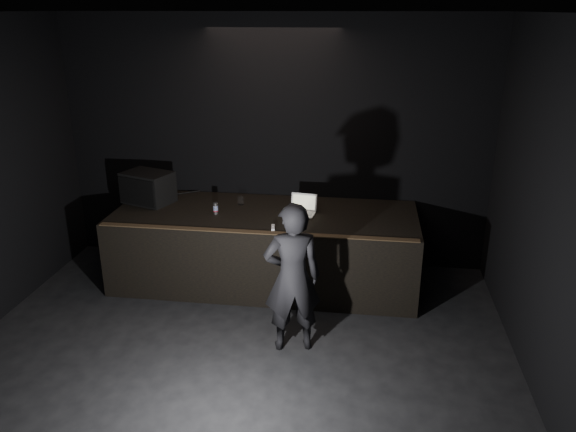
% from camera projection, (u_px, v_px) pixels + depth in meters
% --- Properties ---
extents(ground, '(7.00, 7.00, 0.00)m').
position_uv_depth(ground, '(214.00, 412.00, 5.23)').
color(ground, black).
rests_on(ground, ground).
extents(room_walls, '(6.10, 7.10, 3.52)m').
position_uv_depth(room_walls, '(203.00, 208.00, 4.52)').
color(room_walls, black).
rests_on(room_walls, ground).
extents(stage_riser, '(4.00, 1.50, 1.00)m').
position_uv_depth(stage_riser, '(265.00, 247.00, 7.59)').
color(stage_riser, black).
rests_on(stage_riser, ground).
extents(riser_lip, '(3.92, 0.10, 0.01)m').
position_uv_depth(riser_lip, '(254.00, 232.00, 6.75)').
color(riser_lip, brown).
rests_on(riser_lip, stage_riser).
extents(stage_monitor, '(0.76, 0.65, 0.43)m').
position_uv_depth(stage_monitor, '(148.00, 187.00, 7.73)').
color(stage_monitor, black).
rests_on(stage_monitor, stage_riser).
extents(cable, '(0.85, 0.59, 0.02)m').
position_uv_depth(cable, '(166.00, 196.00, 8.04)').
color(cable, black).
rests_on(cable, stage_riser).
extents(laptop, '(0.38, 0.35, 0.24)m').
position_uv_depth(laptop, '(302.00, 209.00, 7.37)').
color(laptop, white).
rests_on(laptop, stage_riser).
extents(beer_can, '(0.06, 0.06, 0.15)m').
position_uv_depth(beer_can, '(216.00, 208.00, 7.34)').
color(beer_can, silver).
rests_on(beer_can, stage_riser).
extents(plastic_cup, '(0.09, 0.09, 0.11)m').
position_uv_depth(plastic_cup, '(241.00, 201.00, 7.70)').
color(plastic_cup, white).
rests_on(plastic_cup, stage_riser).
extents(wii_remote, '(0.06, 0.17, 0.03)m').
position_uv_depth(wii_remote, '(273.00, 228.00, 6.86)').
color(wii_remote, white).
rests_on(wii_remote, stage_riser).
extents(person, '(0.70, 0.54, 1.69)m').
position_uv_depth(person, '(292.00, 278.00, 5.96)').
color(person, black).
rests_on(person, ground).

